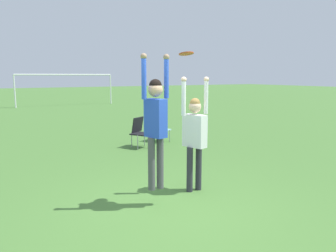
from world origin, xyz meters
TOP-DOWN VIEW (x-y plane):
  - ground_plane at (0.00, 0.00)m, footprint 120.00×120.00m
  - person_jumping at (-0.16, 0.22)m, footprint 0.52×0.41m
  - person_defending at (0.84, 0.51)m, footprint 0.62×0.50m
  - frisbee at (0.42, 0.19)m, footprint 0.26×0.26m
  - camping_chair_1 at (1.62, 4.63)m, footprint 0.73×0.80m
  - camping_chair_2 at (2.61, 5.18)m, footprint 0.72×0.78m
  - soccer_goal at (3.07, 20.49)m, footprint 7.10×0.10m

SIDE VIEW (x-z plane):
  - ground_plane at x=0.00m, z-range 0.00..0.00m
  - camping_chair_2 at x=2.61m, z-range 0.07..0.90m
  - camping_chair_1 at x=1.62m, z-range 0.08..1.01m
  - person_defending at x=0.84m, z-range 0.08..2.29m
  - person_jumping at x=-0.16m, z-range 0.39..2.67m
  - soccer_goal at x=3.07m, z-range 0.67..3.02m
  - frisbee at x=0.42m, z-range 2.57..2.63m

